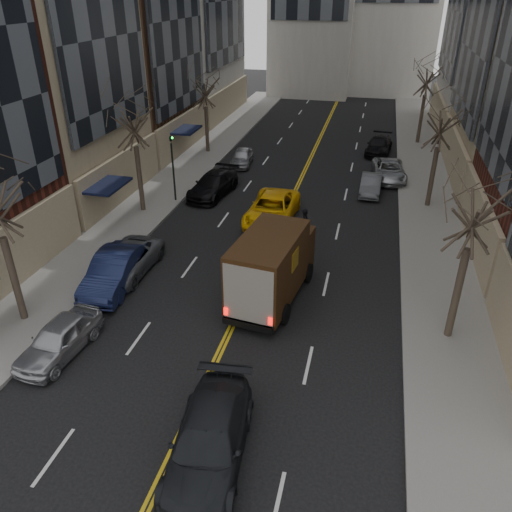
# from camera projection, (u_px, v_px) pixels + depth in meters

# --- Properties ---
(sidewalk_left) EXTENTS (4.00, 66.00, 0.15)m
(sidewalk_left) POSITION_uv_depth(u_px,v_px,m) (180.00, 174.00, 37.73)
(sidewalk_left) COLOR slate
(sidewalk_left) RESTS_ON ground
(sidewalk_right) EXTENTS (4.00, 66.00, 0.15)m
(sidewalk_right) POSITION_uv_depth(u_px,v_px,m) (428.00, 195.00, 34.04)
(sidewalk_right) COLOR slate
(sidewalk_right) RESTS_ON ground
(tree_lf_mid) EXTENTS (3.20, 3.20, 8.91)m
(tree_lf_mid) POSITION_uv_depth(u_px,v_px,m) (131.00, 106.00, 28.59)
(tree_lf_mid) COLOR #382D23
(tree_lf_mid) RESTS_ON sidewalk_left
(tree_lf_far) EXTENTS (3.20, 3.20, 8.12)m
(tree_lf_far) POSITION_uv_depth(u_px,v_px,m) (205.00, 79.00, 39.95)
(tree_lf_far) COLOR #382D23
(tree_lf_far) RESTS_ON sidewalk_left
(tree_rt_near) EXTENTS (3.20, 3.20, 8.71)m
(tree_rt_near) POSITION_uv_depth(u_px,v_px,m) (481.00, 190.00, 17.37)
(tree_rt_near) COLOR #382D23
(tree_rt_near) RESTS_ON sidewalk_right
(tree_rt_mid) EXTENTS (3.20, 3.20, 8.32)m
(tree_rt_mid) POSITION_uv_depth(u_px,v_px,m) (444.00, 111.00, 29.45)
(tree_rt_mid) COLOR #382D23
(tree_rt_mid) RESTS_ON sidewalk_right
(tree_rt_far) EXTENTS (3.20, 3.20, 9.11)m
(tree_rt_far) POSITION_uv_depth(u_px,v_px,m) (429.00, 65.00, 41.97)
(tree_rt_far) COLOR #382D23
(tree_rt_far) RESTS_ON sidewalk_right
(traffic_signal) EXTENTS (0.29, 0.26, 4.70)m
(traffic_signal) POSITION_uv_depth(u_px,v_px,m) (173.00, 161.00, 31.81)
(traffic_signal) COLOR black
(traffic_signal) RESTS_ON sidewalk_left
(ups_truck) EXTENTS (3.12, 6.41, 3.38)m
(ups_truck) POSITION_uv_depth(u_px,v_px,m) (272.00, 266.00, 22.21)
(ups_truck) COLOR black
(ups_truck) RESTS_ON ground
(observer_sedan) EXTENTS (2.65, 5.50, 1.54)m
(observer_sedan) POSITION_uv_depth(u_px,v_px,m) (209.00, 440.00, 14.89)
(observer_sedan) COLOR black
(observer_sedan) RESTS_ON ground
(taxi) EXTENTS (2.76, 5.84, 1.61)m
(taxi) POSITION_uv_depth(u_px,v_px,m) (272.00, 209.00, 30.07)
(taxi) COLOR yellow
(taxi) RESTS_ON ground
(pedestrian) EXTENTS (0.55, 0.72, 1.79)m
(pedestrian) POSITION_uv_depth(u_px,v_px,m) (305.00, 224.00, 28.06)
(pedestrian) COLOR black
(pedestrian) RESTS_ON ground
(parked_lf_a) EXTENTS (1.98, 4.21, 1.39)m
(parked_lf_a) POSITION_uv_depth(u_px,v_px,m) (59.00, 339.00, 19.27)
(parked_lf_a) COLOR #ACAFB4
(parked_lf_a) RESTS_ON ground
(parked_lf_b) EXTENTS (2.25, 5.17, 1.66)m
(parked_lf_b) POSITION_uv_depth(u_px,v_px,m) (114.00, 271.00, 23.58)
(parked_lf_b) COLOR #12193B
(parked_lf_b) RESTS_ON ground
(parked_lf_c) EXTENTS (2.34, 4.94, 1.36)m
(parked_lf_c) POSITION_uv_depth(u_px,v_px,m) (127.00, 261.00, 24.72)
(parked_lf_c) COLOR #505359
(parked_lf_c) RESTS_ON ground
(parked_lf_d) EXTENTS (2.76, 5.38, 1.49)m
(parked_lf_d) POSITION_uv_depth(u_px,v_px,m) (213.00, 185.00, 33.91)
(parked_lf_d) COLOR black
(parked_lf_d) RESTS_ON ground
(parked_lf_e) EXTENTS (1.87, 3.89, 1.28)m
(parked_lf_e) POSITION_uv_depth(u_px,v_px,m) (242.00, 157.00, 39.63)
(parked_lf_e) COLOR #95979C
(parked_lf_e) RESTS_ON ground
(parked_rt_a) EXTENTS (1.43, 3.88, 1.27)m
(parked_rt_a) POSITION_uv_depth(u_px,v_px,m) (371.00, 185.00, 34.24)
(parked_rt_a) COLOR #4D5055
(parked_rt_a) RESTS_ON ground
(parked_rt_b) EXTENTS (2.71, 5.06, 1.35)m
(parked_rt_b) POSITION_uv_depth(u_px,v_px,m) (389.00, 170.00, 36.71)
(parked_rt_b) COLOR #A8ACB0
(parked_rt_b) RESTS_ON ground
(parked_rt_c) EXTENTS (2.39, 4.90, 1.37)m
(parked_rt_c) POSITION_uv_depth(u_px,v_px,m) (379.00, 146.00, 42.31)
(parked_rt_c) COLOR black
(parked_rt_c) RESTS_ON ground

